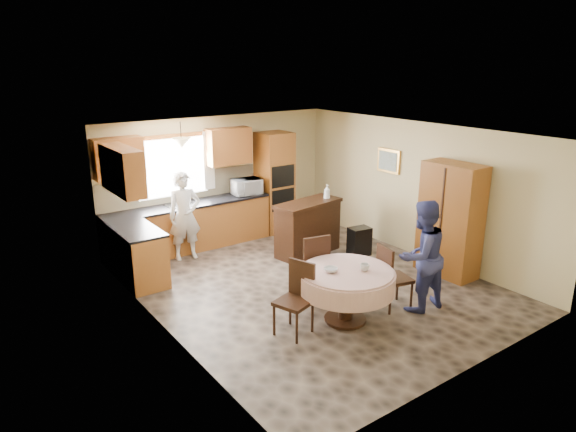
{
  "coord_description": "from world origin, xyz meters",
  "views": [
    {
      "loc": [
        -4.83,
        -6.06,
        3.57
      ],
      "look_at": [
        -0.23,
        0.3,
        1.16
      ],
      "focal_mm": 32.0,
      "sensor_mm": 36.0,
      "label": 1
    }
  ],
  "objects_px": {
    "chair_left": "(297,294)",
    "person_sink": "(185,216)",
    "oven_tower": "(275,182)",
    "sideboard": "(308,229)",
    "chair_right": "(391,274)",
    "person_dining": "(421,256)",
    "chair_back": "(313,264)",
    "dining_table": "(346,282)",
    "cupboard": "(450,220)"
  },
  "relations": [
    {
      "from": "oven_tower",
      "to": "chair_right",
      "type": "bearing_deg",
      "value": -99.79
    },
    {
      "from": "chair_left",
      "to": "chair_right",
      "type": "distance_m",
      "value": 1.55
    },
    {
      "from": "chair_right",
      "to": "person_dining",
      "type": "relative_size",
      "value": 0.59
    },
    {
      "from": "oven_tower",
      "to": "sideboard",
      "type": "xyz_separation_m",
      "value": [
        -0.29,
        -1.52,
        -0.58
      ]
    },
    {
      "from": "chair_back",
      "to": "chair_right",
      "type": "height_order",
      "value": "chair_back"
    },
    {
      "from": "sideboard",
      "to": "dining_table",
      "type": "relative_size",
      "value": 0.99
    },
    {
      "from": "person_dining",
      "to": "person_sink",
      "type": "bearing_deg",
      "value": -60.1
    },
    {
      "from": "dining_table",
      "to": "sideboard",
      "type": "bearing_deg",
      "value": 63.54
    },
    {
      "from": "sideboard",
      "to": "dining_table",
      "type": "distance_m",
      "value": 2.68
    },
    {
      "from": "oven_tower",
      "to": "person_sink",
      "type": "relative_size",
      "value": 1.29
    },
    {
      "from": "cupboard",
      "to": "person_dining",
      "type": "xyz_separation_m",
      "value": [
        -1.42,
        -0.59,
        -0.14
      ]
    },
    {
      "from": "sideboard",
      "to": "chair_back",
      "type": "bearing_deg",
      "value": -134.15
    },
    {
      "from": "dining_table",
      "to": "oven_tower",
      "type": "bearing_deg",
      "value": 69.3
    },
    {
      "from": "chair_left",
      "to": "chair_back",
      "type": "bearing_deg",
      "value": 110.9
    },
    {
      "from": "cupboard",
      "to": "person_sink",
      "type": "bearing_deg",
      "value": 135.41
    },
    {
      "from": "chair_right",
      "to": "person_dining",
      "type": "height_order",
      "value": "person_dining"
    },
    {
      "from": "chair_left",
      "to": "person_sink",
      "type": "xyz_separation_m",
      "value": [
        -0.05,
        3.36,
        0.27
      ]
    },
    {
      "from": "oven_tower",
      "to": "dining_table",
      "type": "distance_m",
      "value": 4.22
    },
    {
      "from": "dining_table",
      "to": "person_sink",
      "type": "height_order",
      "value": "person_sink"
    },
    {
      "from": "chair_right",
      "to": "cupboard",
      "type": "bearing_deg",
      "value": -65.55
    },
    {
      "from": "chair_left",
      "to": "chair_right",
      "type": "bearing_deg",
      "value": 62.01
    },
    {
      "from": "sideboard",
      "to": "person_sink",
      "type": "relative_size",
      "value": 0.82
    },
    {
      "from": "oven_tower",
      "to": "chair_right",
      "type": "xyz_separation_m",
      "value": [
        -0.69,
        -4.01,
        -0.52
      ]
    },
    {
      "from": "sideboard",
      "to": "dining_table",
      "type": "bearing_deg",
      "value": -124.94
    },
    {
      "from": "oven_tower",
      "to": "person_sink",
      "type": "bearing_deg",
      "value": -170.17
    },
    {
      "from": "chair_left",
      "to": "person_dining",
      "type": "height_order",
      "value": "person_dining"
    },
    {
      "from": "oven_tower",
      "to": "dining_table",
      "type": "bearing_deg",
      "value": -110.7
    },
    {
      "from": "chair_left",
      "to": "person_dining",
      "type": "relative_size",
      "value": 0.6
    },
    {
      "from": "person_sink",
      "to": "person_dining",
      "type": "distance_m",
      "value": 4.33
    },
    {
      "from": "chair_left",
      "to": "person_dining",
      "type": "bearing_deg",
      "value": 56.21
    },
    {
      "from": "chair_left",
      "to": "person_dining",
      "type": "xyz_separation_m",
      "value": [
        1.87,
        -0.52,
        0.28
      ]
    },
    {
      "from": "oven_tower",
      "to": "chair_left",
      "type": "xyz_separation_m",
      "value": [
        -2.22,
        -3.75,
        -0.51
      ]
    },
    {
      "from": "chair_left",
      "to": "dining_table",
      "type": "bearing_deg",
      "value": 58.89
    },
    {
      "from": "cupboard",
      "to": "dining_table",
      "type": "xyz_separation_m",
      "value": [
        -2.55,
        -0.24,
        -0.37
      ]
    },
    {
      "from": "oven_tower",
      "to": "person_dining",
      "type": "relative_size",
      "value": 1.27
    },
    {
      "from": "chair_left",
      "to": "chair_back",
      "type": "relative_size",
      "value": 0.94
    },
    {
      "from": "chair_back",
      "to": "dining_table",
      "type": "bearing_deg",
      "value": 98.41
    },
    {
      "from": "cupboard",
      "to": "person_sink",
      "type": "height_order",
      "value": "cupboard"
    },
    {
      "from": "cupboard",
      "to": "chair_right",
      "type": "distance_m",
      "value": 1.84
    },
    {
      "from": "chair_right",
      "to": "chair_back",
      "type": "bearing_deg",
      "value": 52.85
    },
    {
      "from": "person_dining",
      "to": "chair_left",
      "type": "bearing_deg",
      "value": -11.85
    },
    {
      "from": "chair_back",
      "to": "cupboard",
      "type": "bearing_deg",
      "value": 179.38
    },
    {
      "from": "sideboard",
      "to": "chair_back",
      "type": "height_order",
      "value": "chair_back"
    },
    {
      "from": "person_sink",
      "to": "sideboard",
      "type": "bearing_deg",
      "value": -21.2
    },
    {
      "from": "cupboard",
      "to": "dining_table",
      "type": "bearing_deg",
      "value": -174.62
    },
    {
      "from": "chair_right",
      "to": "person_sink",
      "type": "relative_size",
      "value": 0.6
    },
    {
      "from": "chair_right",
      "to": "person_dining",
      "type": "distance_m",
      "value": 0.52
    },
    {
      "from": "cupboard",
      "to": "person_dining",
      "type": "distance_m",
      "value": 1.54
    },
    {
      "from": "dining_table",
      "to": "person_dining",
      "type": "relative_size",
      "value": 0.81
    },
    {
      "from": "cupboard",
      "to": "dining_table",
      "type": "relative_size",
      "value": 1.43
    }
  ]
}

